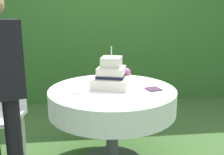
{
  "coord_description": "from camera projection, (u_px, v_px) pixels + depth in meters",
  "views": [
    {
      "loc": [
        -0.28,
        -2.41,
        1.47
      ],
      "look_at": [
        0.0,
        0.03,
        0.85
      ],
      "focal_mm": 43.99,
      "sensor_mm": 36.0,
      "label": 1
    }
  ],
  "objects": [
    {
      "name": "serving_plate_far",
      "position": [
        149.0,
        83.0,
        2.71
      ],
      "size": [
        0.14,
        0.14,
        0.01
      ],
      "primitive_type": "cylinder",
      "color": "white",
      "rests_on": "cake_table"
    },
    {
      "name": "serving_plate_near",
      "position": [
        79.0,
        92.0,
        2.41
      ],
      "size": [
        0.13,
        0.13,
        0.01
      ],
      "primitive_type": "cylinder",
      "color": "white",
      "rests_on": "cake_table"
    },
    {
      "name": "garden_chair",
      "position": [
        2.0,
        108.0,
        2.65
      ],
      "size": [
        0.48,
        0.48,
        0.89
      ],
      "color": "white",
      "rests_on": "ground_plane"
    },
    {
      "name": "wedding_cake",
      "position": [
        112.0,
        76.0,
        2.57
      ],
      "size": [
        0.41,
        0.41,
        0.38
      ],
      "color": "silver",
      "rests_on": "cake_table"
    },
    {
      "name": "foliage_hedge",
      "position": [
        97.0,
        15.0,
        4.45
      ],
      "size": [
        6.73,
        0.67,
        2.74
      ],
      "primitive_type": "cube",
      "color": "#336628",
      "rests_on": "ground_plane"
    },
    {
      "name": "serving_plate_left",
      "position": [
        82.0,
        79.0,
        2.85
      ],
      "size": [
        0.11,
        0.11,
        0.01
      ],
      "primitive_type": "cylinder",
      "color": "white",
      "rests_on": "cake_table"
    },
    {
      "name": "cake_table",
      "position": [
        112.0,
        101.0,
        2.55
      ],
      "size": [
        1.18,
        1.18,
        0.75
      ],
      "color": "#4C4C51",
      "rests_on": "ground_plane"
    },
    {
      "name": "napkin_stack",
      "position": [
        153.0,
        89.0,
        2.5
      ],
      "size": [
        0.15,
        0.15,
        0.01
      ],
      "primitive_type": "cube",
      "rotation": [
        0.0,
        0.0,
        0.27
      ],
      "color": "#4C2D47",
      "rests_on": "cake_table"
    }
  ]
}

